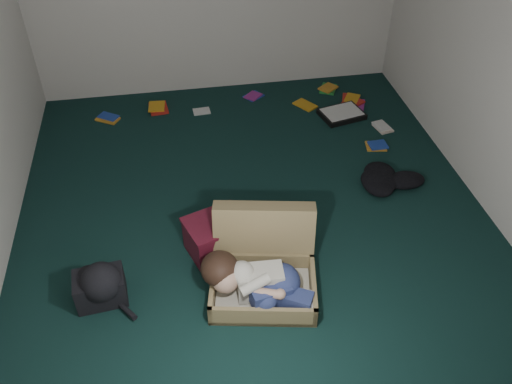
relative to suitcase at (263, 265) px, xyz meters
name	(u,v)px	position (x,y,z in m)	size (l,w,h in m)	color
floor	(253,212)	(0.05, 0.78, -0.17)	(4.50, 4.50, 0.00)	black
wall_front	(346,342)	(0.05, -1.47, 1.13)	(4.50, 4.50, 0.00)	silver
wall_right	(510,56)	(2.05, 0.78, 1.13)	(4.50, 4.50, 0.00)	silver
suitcase	(263,265)	(0.00, 0.00, 0.00)	(0.89, 0.87, 0.56)	#917C50
person	(256,281)	(-0.09, -0.18, 0.04)	(0.79, 0.51, 0.35)	beige
maroon_bin	(216,236)	(-0.31, 0.38, -0.01)	(0.54, 0.48, 0.31)	#561121
backpack	(100,287)	(-1.19, 0.03, -0.03)	(0.44, 0.35, 0.27)	black
clothing_pile	(388,176)	(1.36, 0.98, -0.10)	(0.41, 0.34, 0.13)	black
paper_tray	(342,114)	(1.26, 2.14, -0.14)	(0.51, 0.43, 0.06)	black
book_scatter	(281,110)	(0.64, 2.36, -0.16)	(3.06, 1.44, 0.02)	orange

